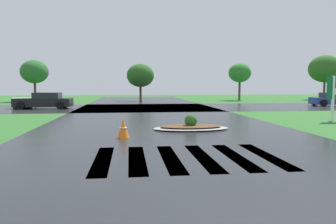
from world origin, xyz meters
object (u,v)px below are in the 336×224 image
(median_island, at_px, (191,126))
(car_blue_compact, at_px, (333,100))
(traffic_cone, at_px, (123,129))
(car_white_sedan, at_px, (44,101))
(drainage_pipe_stack, at_px, (23,103))

(median_island, bearing_deg, car_blue_compact, 41.18)
(median_island, xyz_separation_m, traffic_cone, (-2.94, -1.97, 0.21))
(median_island, bearing_deg, traffic_cone, -146.22)
(car_white_sedan, bearing_deg, drainage_pipe_stack, -21.54)
(median_island, relative_size, drainage_pipe_stack, 2.01)
(drainage_pipe_stack, bearing_deg, car_blue_compact, -1.20)
(median_island, distance_m, car_white_sedan, 17.12)
(drainage_pipe_stack, bearing_deg, car_white_sedan, -23.26)
(median_island, distance_m, car_blue_compact, 21.75)
(car_white_sedan, bearing_deg, median_island, 126.52)
(car_white_sedan, height_order, traffic_cone, car_white_sedan)
(car_blue_compact, height_order, drainage_pipe_stack, car_blue_compact)
(median_island, relative_size, car_white_sedan, 0.72)
(median_island, distance_m, traffic_cone, 3.54)
(car_blue_compact, bearing_deg, drainage_pipe_stack, -175.87)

